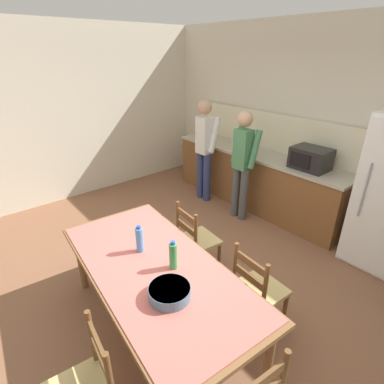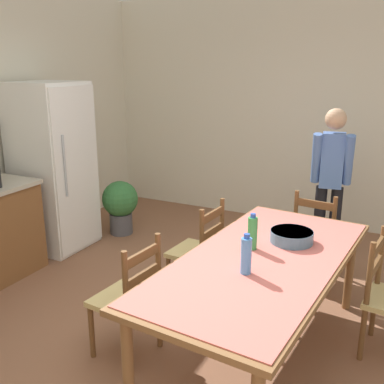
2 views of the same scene
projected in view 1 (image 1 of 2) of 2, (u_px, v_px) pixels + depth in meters
ground_plane at (186, 289)px, 3.39m from camera, size 8.32×8.32×0.00m
wall_back at (328, 127)px, 4.32m from camera, size 6.52×0.12×2.90m
wall_left at (63, 116)px, 5.02m from camera, size 0.12×5.20×2.90m
kitchen_counter at (254, 179)px, 5.10m from camera, size 3.19×0.66×0.93m
counter_splashback at (271, 131)px, 4.95m from camera, size 3.15×0.03×0.60m
microwave at (311, 158)px, 4.17m from camera, size 0.50×0.39×0.30m
dining_table at (155, 272)px, 2.61m from camera, size 2.25×1.20×0.76m
bottle_near_centre at (140, 239)px, 2.73m from camera, size 0.07×0.07×0.27m
bottle_off_centre at (173, 256)px, 2.52m from camera, size 0.07×0.07×0.27m
serving_bowl at (170, 292)px, 2.24m from camera, size 0.32×0.32×0.09m
chair_side_far_left at (196, 240)px, 3.50m from camera, size 0.46×0.44×0.91m
chair_side_far_right at (258, 290)px, 2.77m from camera, size 0.45×0.43×0.91m
person_at_sink at (205, 146)px, 5.07m from camera, size 0.44×0.30×1.74m
person_at_counter at (242, 161)px, 4.47m from camera, size 0.42×0.29×1.69m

